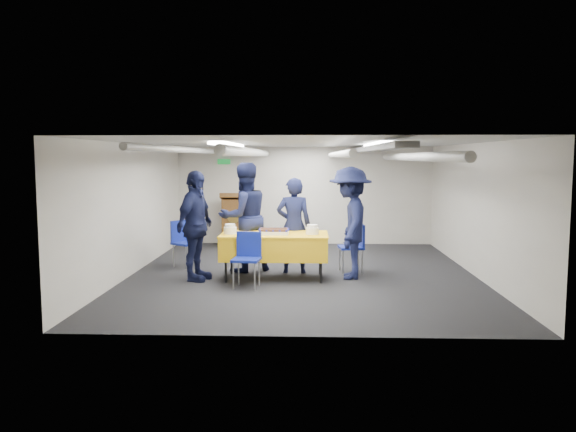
{
  "coord_description": "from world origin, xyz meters",
  "views": [
    {
      "loc": [
        0.11,
        -9.77,
        2.06
      ],
      "look_at": [
        -0.25,
        -0.2,
        1.05
      ],
      "focal_mm": 35.0,
      "sensor_mm": 36.0,
      "label": 1
    }
  ],
  "objects_px": {
    "sheet_cake": "(274,231)",
    "sailor_a": "(294,225)",
    "podium": "(235,220)",
    "sailor_b": "(244,217)",
    "sailor_c": "(195,226)",
    "serving_table": "(274,246)",
    "chair_near": "(248,254)",
    "chair_left": "(183,239)",
    "chair_right": "(356,243)",
    "sailor_d": "(350,223)"
  },
  "relations": [
    {
      "from": "podium",
      "to": "chair_near",
      "type": "relative_size",
      "value": 1.44
    },
    {
      "from": "sailor_a",
      "to": "podium",
      "type": "bearing_deg",
      "value": -63.72
    },
    {
      "from": "serving_table",
      "to": "chair_right",
      "type": "relative_size",
      "value": 2.07
    },
    {
      "from": "sheet_cake",
      "to": "serving_table",
      "type": "bearing_deg",
      "value": 79.43
    },
    {
      "from": "chair_near",
      "to": "chair_right",
      "type": "relative_size",
      "value": 1.0
    },
    {
      "from": "serving_table",
      "to": "sheet_cake",
      "type": "relative_size",
      "value": 3.52
    },
    {
      "from": "chair_near",
      "to": "sailor_d",
      "type": "relative_size",
      "value": 0.46
    },
    {
      "from": "sailor_c",
      "to": "sailor_d",
      "type": "relative_size",
      "value": 0.97
    },
    {
      "from": "sailor_b",
      "to": "sailor_c",
      "type": "xyz_separation_m",
      "value": [
        -0.73,
        -0.79,
        -0.06
      ]
    },
    {
      "from": "sheet_cake",
      "to": "chair_near",
      "type": "relative_size",
      "value": 0.59
    },
    {
      "from": "chair_near",
      "to": "sailor_b",
      "type": "xyz_separation_m",
      "value": [
        -0.19,
        1.21,
        0.45
      ]
    },
    {
      "from": "sailor_b",
      "to": "chair_right",
      "type": "bearing_deg",
      "value": 147.87
    },
    {
      "from": "chair_near",
      "to": "chair_left",
      "type": "distance_m",
      "value": 2.12
    },
    {
      "from": "chair_left",
      "to": "sailor_a",
      "type": "xyz_separation_m",
      "value": [
        2.1,
        -0.48,
        0.32
      ]
    },
    {
      "from": "chair_left",
      "to": "sailor_b",
      "type": "relative_size",
      "value": 0.44
    },
    {
      "from": "chair_near",
      "to": "sailor_d",
      "type": "bearing_deg",
      "value": 22.37
    },
    {
      "from": "sailor_a",
      "to": "sailor_b",
      "type": "xyz_separation_m",
      "value": [
        -0.89,
        0.09,
        0.13
      ]
    },
    {
      "from": "chair_right",
      "to": "chair_left",
      "type": "bearing_deg",
      "value": 172.69
    },
    {
      "from": "chair_near",
      "to": "chair_right",
      "type": "distance_m",
      "value": 2.17
    },
    {
      "from": "sheet_cake",
      "to": "sailor_c",
      "type": "bearing_deg",
      "value": -173.42
    },
    {
      "from": "sheet_cake",
      "to": "chair_near",
      "type": "bearing_deg",
      "value": -123.87
    },
    {
      "from": "chair_left",
      "to": "sailor_b",
      "type": "xyz_separation_m",
      "value": [
        1.2,
        -0.39,
        0.45
      ]
    },
    {
      "from": "serving_table",
      "to": "podium",
      "type": "relative_size",
      "value": 1.44
    },
    {
      "from": "chair_near",
      "to": "chair_left",
      "type": "bearing_deg",
      "value": 131.05
    },
    {
      "from": "podium",
      "to": "sailor_c",
      "type": "distance_m",
      "value": 3.64
    },
    {
      "from": "sailor_c",
      "to": "chair_left",
      "type": "bearing_deg",
      "value": 38.02
    },
    {
      "from": "podium",
      "to": "chair_left",
      "type": "xyz_separation_m",
      "value": [
        -0.66,
        -2.45,
        -0.08
      ]
    },
    {
      "from": "serving_table",
      "to": "sailor_c",
      "type": "relative_size",
      "value": 0.98
    },
    {
      "from": "sheet_cake",
      "to": "sailor_d",
      "type": "xyz_separation_m",
      "value": [
        1.29,
        0.12,
        0.14
      ]
    },
    {
      "from": "sailor_d",
      "to": "serving_table",
      "type": "bearing_deg",
      "value": -82.08
    },
    {
      "from": "serving_table",
      "to": "chair_near",
      "type": "relative_size",
      "value": 2.07
    },
    {
      "from": "serving_table",
      "to": "chair_near",
      "type": "height_order",
      "value": "chair_near"
    },
    {
      "from": "sailor_b",
      "to": "sailor_c",
      "type": "distance_m",
      "value": 1.07
    },
    {
      "from": "podium",
      "to": "sailor_b",
      "type": "relative_size",
      "value": 0.64
    },
    {
      "from": "chair_near",
      "to": "sailor_b",
      "type": "distance_m",
      "value": 1.3
    },
    {
      "from": "sheet_cake",
      "to": "sailor_d",
      "type": "bearing_deg",
      "value": 5.19
    },
    {
      "from": "podium",
      "to": "chair_near",
      "type": "height_order",
      "value": "podium"
    },
    {
      "from": "sailor_a",
      "to": "chair_near",
      "type": "bearing_deg",
      "value": 57.83
    },
    {
      "from": "sailor_a",
      "to": "serving_table",
      "type": "bearing_deg",
      "value": 58.23
    },
    {
      "from": "podium",
      "to": "chair_right",
      "type": "bearing_deg",
      "value": -48.3
    },
    {
      "from": "podium",
      "to": "chair_left",
      "type": "relative_size",
      "value": 1.44
    },
    {
      "from": "sheet_cake",
      "to": "sailor_a",
      "type": "height_order",
      "value": "sailor_a"
    },
    {
      "from": "chair_left",
      "to": "sailor_a",
      "type": "height_order",
      "value": "sailor_a"
    },
    {
      "from": "serving_table",
      "to": "chair_left",
      "type": "height_order",
      "value": "chair_left"
    },
    {
      "from": "serving_table",
      "to": "sailor_a",
      "type": "height_order",
      "value": "sailor_a"
    },
    {
      "from": "serving_table",
      "to": "chair_left",
      "type": "relative_size",
      "value": 2.07
    },
    {
      "from": "sailor_a",
      "to": "sailor_c",
      "type": "xyz_separation_m",
      "value": [
        -1.62,
        -0.7,
        0.07
      ]
    },
    {
      "from": "chair_near",
      "to": "sailor_c",
      "type": "height_order",
      "value": "sailor_c"
    },
    {
      "from": "sheet_cake",
      "to": "sailor_c",
      "type": "relative_size",
      "value": 0.28
    },
    {
      "from": "sailor_c",
      "to": "podium",
      "type": "bearing_deg",
      "value": 13.18
    }
  ]
}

